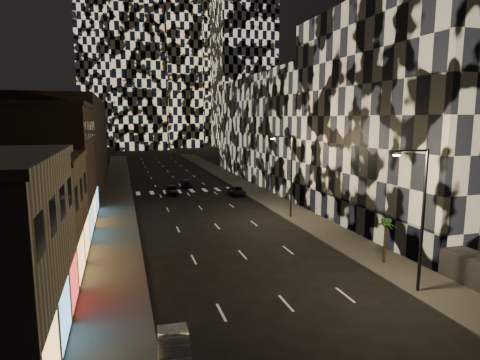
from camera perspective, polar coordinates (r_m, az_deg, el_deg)
sidewalk_left at (r=60.84m, az=-17.13°, el=-1.91°), size 4.00×120.00×0.15m
sidewalk_right at (r=63.75m, az=1.14°, el=-1.05°), size 4.00×120.00×0.15m
curb_left at (r=60.84m, az=-15.15°, el=-1.83°), size 0.20×120.00×0.15m
curb_right at (r=63.15m, az=-0.68°, el=-1.14°), size 0.20×120.00×0.15m
retail_tan at (r=32.61m, az=-30.27°, el=-4.76°), size 10.00×10.00×8.00m
retail_brown at (r=44.35m, az=-26.71°, el=1.42°), size 10.00×15.00×12.00m
retail_filler_left at (r=70.41m, az=-23.04°, el=4.87°), size 10.00×40.00×14.00m
midrise_right at (r=45.00m, az=23.97°, el=8.09°), size 16.00×25.00×22.00m
midrise_base at (r=41.54m, az=15.00°, el=-4.68°), size 0.60×25.00×3.00m
midrise_filler_right at (r=72.92m, az=7.04°, el=7.18°), size 16.00×40.00×18.00m
tower_right_mid at (r=156.36m, az=0.43°, el=23.25°), size 20.00×20.00×100.00m
tower_center_low at (r=154.40m, az=-14.51°, el=22.21°), size 18.00×18.00×95.00m
streetlight_near at (r=27.00m, az=24.24°, el=-3.99°), size 2.55×0.25×9.00m
streetlight_far at (r=43.85m, az=7.04°, el=1.37°), size 2.55×0.25×9.00m
car_silver_parked at (r=19.67m, az=-9.36°, el=-22.91°), size 1.67×4.13×1.33m
car_dark_midlane at (r=58.75m, az=-9.66°, el=-1.38°), size 1.80×4.26×1.44m
car_dark_oncoming at (r=65.30m, az=-7.54°, el=-0.42°), size 2.22×4.33×1.20m
car_dark_rightlane at (r=57.58m, az=-0.41°, el=-1.57°), size 2.54×4.59×1.21m
palm_tree at (r=32.02m, az=20.03°, el=-6.18°), size 1.76×1.73×3.44m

